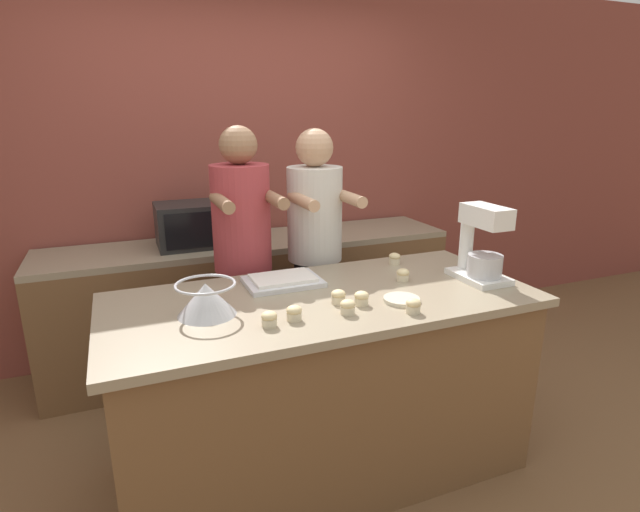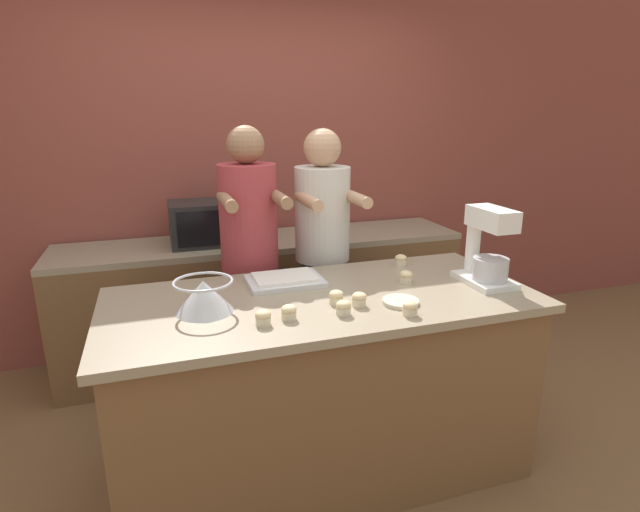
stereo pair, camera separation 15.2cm
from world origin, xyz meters
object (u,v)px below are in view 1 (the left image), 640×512
at_px(cupcake_2, 395,258).
at_px(cupcake_7, 362,298).
at_px(cupcake_0, 269,319).
at_px(baking_tray, 283,281).
at_px(microwave_oven, 199,224).
at_px(cupcake_3, 338,297).
at_px(cupcake_4, 348,307).
at_px(stand_mixer, 482,248).
at_px(cupcake_1, 413,306).
at_px(small_plate, 402,300).
at_px(mixing_bowl, 206,298).
at_px(person_left, 244,269).
at_px(person_right, 315,262).
at_px(cupcake_5, 294,313).
at_px(cupcake_6, 403,275).

relative_size(cupcake_2, cupcake_7, 1.00).
xyz_separation_m(cupcake_0, cupcake_2, (0.89, 0.54, 0.00)).
xyz_separation_m(baking_tray, cupcake_2, (0.68, 0.08, 0.01)).
bearing_deg(microwave_oven, cupcake_2, -46.67).
bearing_deg(cupcake_3, cupcake_4, -96.03).
xyz_separation_m(stand_mixer, cupcake_3, (-0.79, -0.03, -0.14)).
distance_m(cupcake_1, cupcake_2, 0.70).
height_order(small_plate, cupcake_0, cupcake_0).
height_order(stand_mixer, small_plate, stand_mixer).
bearing_deg(cupcake_3, microwave_oven, 105.42).
height_order(mixing_bowl, cupcake_3, mixing_bowl).
bearing_deg(cupcake_2, person_left, 156.12).
relative_size(cupcake_4, cupcake_7, 1.00).
bearing_deg(person_right, cupcake_3, -104.13).
relative_size(mixing_bowl, cupcake_4, 3.94).
relative_size(microwave_oven, cupcake_1, 8.33).
distance_m(mixing_bowl, cupcake_0, 0.30).
bearing_deg(mixing_bowl, cupcake_4, -21.56).
bearing_deg(microwave_oven, cupcake_4, -76.26).
xyz_separation_m(person_right, cupcake_5, (-0.44, -0.86, 0.08)).
bearing_deg(cupcake_5, cupcake_0, -169.71).
bearing_deg(person_right, mixing_bowl, -138.41).
relative_size(mixing_bowl, baking_tray, 0.69).
distance_m(person_right, cupcake_4, 0.91).
relative_size(microwave_oven, cupcake_5, 8.33).
bearing_deg(cupcake_5, cupcake_7, 7.64).
relative_size(cupcake_4, cupcake_5, 1.00).
relative_size(person_right, cupcake_0, 25.79).
xyz_separation_m(stand_mixer, cupcake_2, (-0.26, 0.39, -0.14)).
height_order(baking_tray, cupcake_5, cupcake_5).
distance_m(person_right, cupcake_7, 0.83).
distance_m(stand_mixer, baking_tray, 1.00).
distance_m(cupcake_1, cupcake_7, 0.23).
relative_size(person_left, small_plate, 10.30).
height_order(microwave_oven, cupcake_6, microwave_oven).
relative_size(mixing_bowl, cupcake_1, 3.94).
xyz_separation_m(person_left, cupcake_1, (0.49, -0.98, 0.07)).
bearing_deg(cupcake_1, cupcake_3, 138.71).
distance_m(cupcake_6, cupcake_7, 0.40).
bearing_deg(cupcake_1, stand_mixer, 24.15).
distance_m(cupcake_3, cupcake_7, 0.10).
distance_m(mixing_bowl, microwave_oven, 1.31).
xyz_separation_m(baking_tray, cupcake_1, (0.40, -0.55, 0.01)).
relative_size(cupcake_2, cupcake_5, 1.00).
relative_size(cupcake_0, cupcake_7, 1.00).
xyz_separation_m(stand_mixer, baking_tray, (-0.94, 0.31, -0.15)).
distance_m(baking_tray, cupcake_3, 0.37).
bearing_deg(cupcake_7, stand_mixer, 6.55).
distance_m(person_left, cupcake_1, 1.10).
bearing_deg(person_left, cupcake_0, -97.32).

